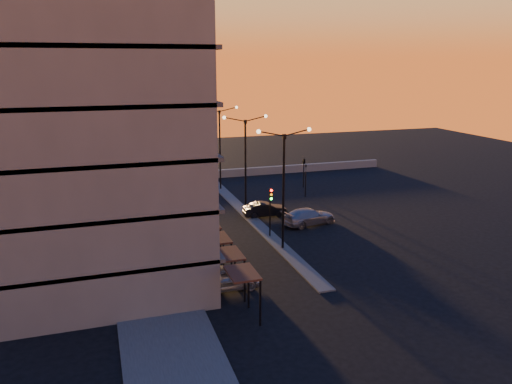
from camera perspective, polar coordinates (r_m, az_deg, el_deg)
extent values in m
plane|color=black|center=(39.48, 3.06, -6.54)|extent=(120.00, 120.00, 0.00)
cube|color=#474745|center=(40.96, -12.95, -6.02)|extent=(5.00, 40.00, 0.12)
cube|color=#474745|center=(48.41, -1.18, -2.42)|extent=(1.20, 36.00, 0.12)
cube|color=slate|center=(63.74, -3.64, 2.13)|extent=(44.00, 0.50, 1.00)
cylinder|color=slate|center=(36.37, -19.37, 11.08)|extent=(14.00, 14.00, 25.00)
cube|color=slate|center=(31.38, -19.50, 10.64)|extent=(14.00, 10.00, 25.00)
cylinder|color=black|center=(38.46, -18.01, -5.31)|extent=(14.16, 14.16, 2.40)
cube|color=black|center=(34.65, -6.23, -3.34)|extent=(0.15, 3.20, 1.20)
cylinder|color=black|center=(38.09, 3.15, -0.21)|extent=(0.18, 0.18, 9.00)
cube|color=black|center=(37.21, 3.25, 6.35)|extent=(0.25, 0.25, 0.35)
sphere|color=#FFE5B2|center=(36.48, 0.30, 6.93)|extent=(0.32, 0.32, 0.32)
sphere|color=#FFE5B2|center=(37.92, 6.10, 7.14)|extent=(0.32, 0.32, 0.32)
cylinder|color=black|center=(47.30, -1.21, 2.73)|extent=(0.18, 0.18, 9.00)
cube|color=black|center=(46.60, -1.24, 8.03)|extent=(0.25, 0.25, 0.35)
sphere|color=#FFE5B2|center=(46.02, -3.65, 8.49)|extent=(0.32, 0.32, 0.32)
sphere|color=#FFE5B2|center=(47.16, 1.11, 8.66)|extent=(0.32, 0.32, 0.32)
cylinder|color=black|center=(56.78, -4.14, 4.70)|extent=(0.18, 0.18, 9.00)
cube|color=black|center=(56.20, -4.22, 9.12)|extent=(0.25, 0.25, 0.35)
sphere|color=#FFE5B2|center=(55.71, -6.26, 9.49)|extent=(0.32, 0.32, 0.32)
sphere|color=#FFE5B2|center=(56.66, -2.24, 9.65)|extent=(0.32, 0.32, 0.32)
cylinder|color=black|center=(41.60, 1.61, -3.07)|extent=(0.12, 0.12, 3.20)
cube|color=black|center=(40.84, 1.72, -0.27)|extent=(0.28, 0.16, 1.00)
sphere|color=#FF0C05|center=(40.66, 1.77, 0.18)|extent=(0.20, 0.20, 0.20)
sphere|color=orange|center=(40.75, 1.76, -0.30)|extent=(0.20, 0.20, 0.20)
sphere|color=#0CFF26|center=(40.84, 1.76, -0.78)|extent=(0.20, 0.20, 0.20)
cylinder|color=black|center=(54.37, 5.68, 0.88)|extent=(0.12, 0.12, 2.80)
imported|color=black|center=(53.97, 5.72, 2.74)|extent=(0.13, 0.16, 0.80)
cylinder|color=black|center=(58.52, 5.46, 1.87)|extent=(0.12, 0.12, 2.80)
imported|color=black|center=(58.15, 5.50, 3.60)|extent=(0.42, 1.99, 0.80)
imported|color=#A6A9AE|center=(32.61, -3.63, -9.75)|extent=(4.64, 1.89, 1.58)
imported|color=black|center=(47.39, 1.05, -2.00)|extent=(4.26, 1.72, 1.38)
imported|color=gray|center=(45.35, 6.07, -2.79)|extent=(5.42, 3.10, 1.48)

